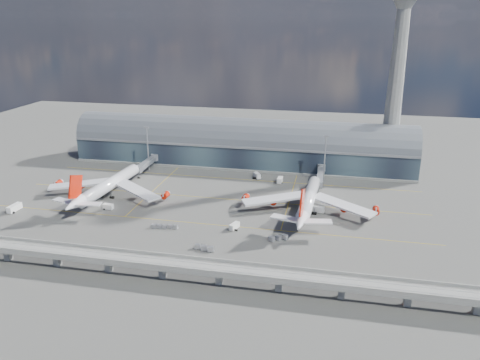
% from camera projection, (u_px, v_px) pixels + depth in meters
% --- Properties ---
extents(ground, '(500.00, 500.00, 0.00)m').
position_uv_depth(ground, '(206.00, 214.00, 211.29)').
color(ground, '#474744').
rests_on(ground, ground).
extents(taxi_lines, '(200.00, 80.12, 0.01)m').
position_uv_depth(taxi_lines, '(219.00, 197.00, 231.69)').
color(taxi_lines, gold).
rests_on(taxi_lines, ground).
extents(terminal, '(200.00, 30.00, 28.00)m').
position_uv_depth(terminal, '(241.00, 146.00, 279.47)').
color(terminal, '#1F2734').
rests_on(terminal, ground).
extents(control_tower, '(19.00, 19.00, 103.00)m').
position_uv_depth(control_tower, '(396.00, 80.00, 254.19)').
color(control_tower, gray).
rests_on(control_tower, ground).
extents(guideway, '(220.00, 8.50, 7.20)m').
position_uv_depth(guideway, '(162.00, 264.00, 158.78)').
color(guideway, gray).
rests_on(guideway, ground).
extents(floodlight_mast_left, '(3.00, 0.70, 25.70)m').
position_uv_depth(floodlight_mast_left, '(148.00, 147.00, 267.19)').
color(floodlight_mast_left, gray).
rests_on(floodlight_mast_left, ground).
extents(floodlight_mast_right, '(3.00, 0.70, 25.70)m').
position_uv_depth(floodlight_mast_right, '(325.00, 158.00, 247.80)').
color(floodlight_mast_right, gray).
rests_on(floodlight_mast_right, ground).
extents(airliner_left, '(63.49, 66.72, 20.32)m').
position_uv_depth(airliner_left, '(107.00, 186.00, 229.88)').
color(airliner_left, white).
rests_on(airliner_left, ground).
extents(airliner_right, '(63.00, 65.84, 20.89)m').
position_uv_depth(airliner_right, '(308.00, 201.00, 212.17)').
color(airliner_right, white).
rests_on(airliner_right, ground).
extents(jet_bridge_left, '(4.40, 28.00, 7.25)m').
position_uv_depth(jet_bridge_left, '(148.00, 162.00, 268.26)').
color(jet_bridge_left, gray).
rests_on(jet_bridge_left, ground).
extents(jet_bridge_right, '(4.40, 32.00, 7.25)m').
position_uv_depth(jet_bridge_right, '(320.00, 175.00, 247.43)').
color(jet_bridge_right, gray).
rests_on(jet_bridge_right, ground).
extents(service_truck_0, '(3.11, 7.80, 3.17)m').
position_uv_depth(service_truck_0, '(14.00, 208.00, 214.09)').
color(service_truck_0, white).
rests_on(service_truck_0, ground).
extents(service_truck_1, '(4.81, 2.66, 2.69)m').
position_uv_depth(service_truck_1, '(108.00, 207.00, 216.14)').
color(service_truck_1, white).
rests_on(service_truck_1, ground).
extents(service_truck_2, '(8.78, 4.12, 3.07)m').
position_uv_depth(service_truck_2, '(315.00, 209.00, 213.46)').
color(service_truck_2, white).
rests_on(service_truck_2, ground).
extents(service_truck_3, '(3.85, 5.74, 2.59)m').
position_uv_depth(service_truck_3, '(234.00, 226.00, 196.38)').
color(service_truck_3, white).
rests_on(service_truck_3, ground).
extents(service_truck_4, '(2.89, 5.46, 3.10)m').
position_uv_depth(service_truck_4, '(280.00, 180.00, 250.31)').
color(service_truck_4, white).
rests_on(service_truck_4, ground).
extents(service_truck_5, '(4.93, 6.19, 2.84)m').
position_uv_depth(service_truck_5, '(257.00, 175.00, 257.97)').
color(service_truck_5, white).
rests_on(service_truck_5, ground).
extents(cargo_train_0, '(8.42, 3.36, 1.84)m').
position_uv_depth(cargo_train_0, '(204.00, 248.00, 178.75)').
color(cargo_train_0, gray).
rests_on(cargo_train_0, ground).
extents(cargo_train_1, '(11.70, 3.10, 1.54)m').
position_uv_depth(cargo_train_1, '(165.00, 227.00, 197.18)').
color(cargo_train_1, gray).
rests_on(cargo_train_1, ground).
extents(cargo_train_2, '(8.08, 5.53, 1.85)m').
position_uv_depth(cargo_train_2, '(278.00, 238.00, 186.69)').
color(cargo_train_2, gray).
rests_on(cargo_train_2, ground).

